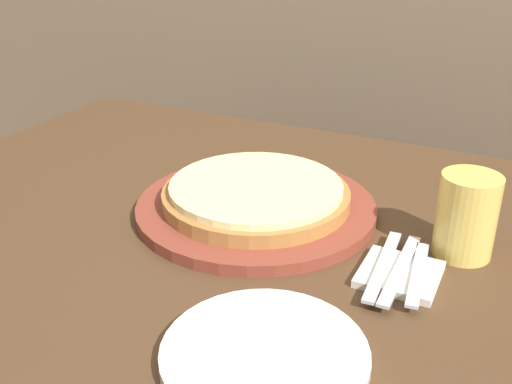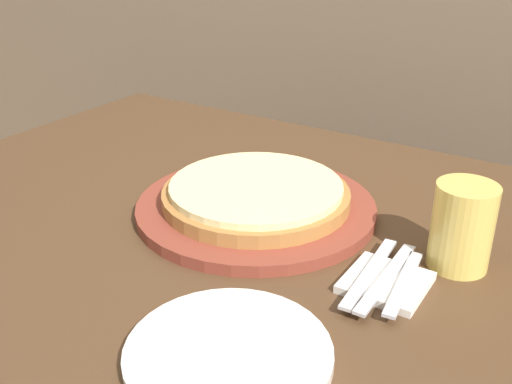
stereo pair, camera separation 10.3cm
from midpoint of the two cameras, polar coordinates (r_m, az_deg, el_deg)
pizza_on_board at (r=1.04m, az=-2.84°, el=-0.87°), size 0.42×0.42×0.06m
beer_glass at (r=0.93m, az=16.53°, el=-1.95°), size 0.09×0.09×0.13m
dinner_plate at (r=0.72m, az=-3.41°, el=-15.37°), size 0.25×0.25×0.02m
napkin_stack at (r=0.88m, az=10.27°, el=-7.81°), size 0.11×0.11×0.01m
fork at (r=0.88m, az=8.74°, el=-6.99°), size 0.03×0.20×0.00m
dinner_knife at (r=0.87m, az=10.31°, el=-7.34°), size 0.02×0.20×0.00m
spoon at (r=0.87m, az=11.90°, el=-7.69°), size 0.04×0.17×0.00m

